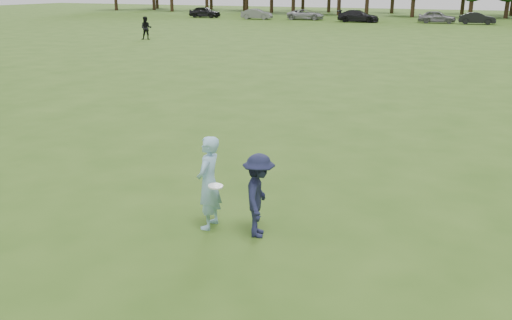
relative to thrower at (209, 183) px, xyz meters
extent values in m
plane|color=#305016|center=(1.26, 0.20, -0.89)|extent=(200.00, 200.00, 0.00)
imported|color=#92C4E3|center=(0.00, 0.00, 0.00)|extent=(0.48, 0.69, 1.78)
imported|color=#191C37|center=(1.00, 0.05, -0.11)|extent=(0.87, 1.14, 1.56)
imported|color=black|center=(-22.73, 29.96, 0.05)|extent=(1.14, 1.05, 1.88)
imported|color=black|center=(-34.02, 59.56, -0.14)|extent=(4.42, 1.80, 1.50)
imported|color=slate|center=(-25.83, 59.00, -0.22)|extent=(4.20, 1.87, 1.34)
imported|color=#99999D|center=(-19.59, 60.65, -0.23)|extent=(5.02, 2.75, 1.33)
imported|color=black|center=(-12.20, 58.87, -0.17)|extent=(5.13, 2.39, 1.45)
imported|color=slate|center=(-3.25, 60.99, -0.15)|extent=(4.52, 2.27, 1.48)
imported|color=black|center=(1.23, 60.91, -0.22)|extent=(4.18, 1.75, 1.34)
cylinder|color=white|center=(0.28, -0.25, 0.06)|extent=(0.29, 0.29, 0.05)
cylinder|color=#332114|center=(-59.41, 72.40, 0.92)|extent=(0.56, 0.56, 3.63)
cylinder|color=#332114|center=(-36.33, 77.99, 1.06)|extent=(0.56, 0.56, 3.91)
cylinder|color=#332114|center=(-31.02, 76.23, 1.03)|extent=(0.56, 0.56, 3.83)
cylinder|color=#332114|center=(-26.12, 73.27, 0.74)|extent=(0.56, 0.56, 3.25)
cylinder|color=#332114|center=(-18.96, 73.68, 0.96)|extent=(0.56, 0.56, 3.71)
cylinder|color=#332114|center=(-14.64, 73.29, 0.84)|extent=(0.56, 0.56, 3.46)
cylinder|color=#332114|center=(-8.05, 73.15, 0.68)|extent=(0.56, 0.56, 3.14)
cylinder|color=#332114|center=(-0.34, 72.89, 0.61)|extent=(0.56, 0.56, 3.01)
cylinder|color=#332114|center=(4.09, 75.27, 0.72)|extent=(0.56, 0.56, 3.23)
cylinder|color=#332114|center=(-57.00, 81.61, 0.59)|extent=(0.56, 0.56, 2.97)
cylinder|color=#332114|center=(-45.84, 82.73, 0.47)|extent=(0.56, 0.56, 2.73)
cylinder|color=#332114|center=(-38.29, 81.14, 0.74)|extent=(0.56, 0.56, 3.25)
cylinder|color=#332114|center=(-28.46, 84.13, 0.92)|extent=(0.56, 0.56, 3.62)
cylinder|color=#332114|center=(-22.98, 81.59, 0.91)|extent=(0.56, 0.56, 3.61)
cylinder|color=#332114|center=(-12.67, 82.12, 0.75)|extent=(0.56, 0.56, 3.29)
cylinder|color=#332114|center=(-2.23, 83.59, 0.75)|extent=(0.56, 0.56, 3.28)
cylinder|color=#332114|center=(4.72, 82.05, 0.66)|extent=(0.56, 0.56, 3.11)
camera|label=1|loc=(4.72, -8.22, 3.51)|focal=38.00mm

